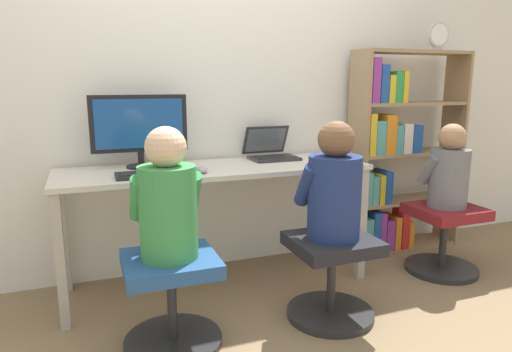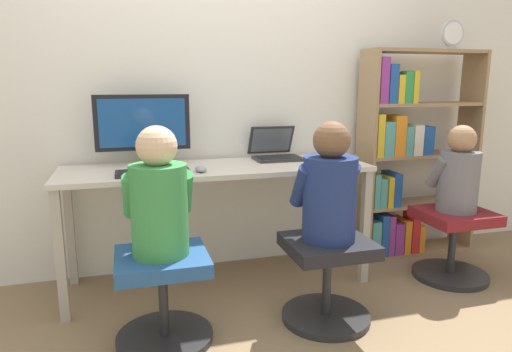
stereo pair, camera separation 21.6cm
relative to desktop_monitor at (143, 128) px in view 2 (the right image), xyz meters
The scene contains 15 objects.
ground_plane 1.19m from the desktop_monitor, 44.85° to the right, with size 14.00×14.00×0.00m, color #846B4C.
wall_back 0.56m from the desktop_monitor, 25.86° to the left, with size 10.00×0.05×2.60m.
desk 0.56m from the desktop_monitor, 18.25° to the right, with size 1.91×0.58×0.78m.
desktop_monitor is the anchor object (origin of this frame).
laptop 0.90m from the desktop_monitor, ahead, with size 0.32×0.32×0.22m.
keyboard 0.37m from the desktop_monitor, 83.70° to the right, with size 0.42×0.16×0.03m.
computer_mouse_by_keyboard 0.48m from the desktop_monitor, 43.72° to the right, with size 0.06×0.11×0.04m.
office_chair_left 1.06m from the desktop_monitor, 87.74° to the right, with size 0.49×0.49×0.47m.
office_chair_right 1.42m from the desktop_monitor, 40.63° to the right, with size 0.49×0.49×0.47m.
person_at_monitor 0.79m from the desktop_monitor, 87.73° to the right, with size 0.34×0.30×0.63m.
person_at_laptop 1.23m from the desktop_monitor, 40.47° to the right, with size 0.35×0.30×0.63m.
bookshelf 1.89m from the desktop_monitor, ahead, with size 0.91×0.26×1.52m.
desk_clock 2.24m from the desktop_monitor, ahead, with size 0.18×0.03×0.20m.
office_chair_side 2.15m from the desktop_monitor, 14.34° to the right, with size 0.49×0.49×0.47m.
person_near_shelf 2.04m from the desktop_monitor, 14.24° to the right, with size 0.31×0.27×0.56m.
Camera 2 is at (-0.55, -2.47, 1.30)m, focal length 32.00 mm.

